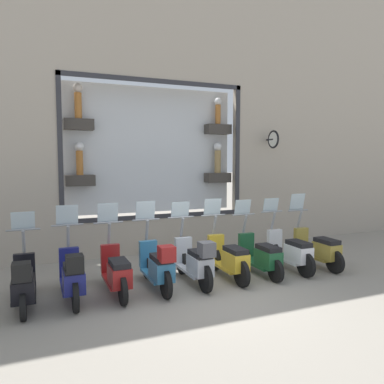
# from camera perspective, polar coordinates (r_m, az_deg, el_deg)

# --- Properties ---
(ground_plane) EXTENTS (120.00, 120.00, 0.00)m
(ground_plane) POSITION_cam_1_polar(r_m,az_deg,el_deg) (7.43, 2.92, -15.18)
(ground_plane) COLOR gray
(building_facade) EXTENTS (1.19, 36.00, 9.53)m
(building_facade) POSITION_cam_1_polar(r_m,az_deg,el_deg) (10.59, -5.77, 17.47)
(building_facade) COLOR #ADA08E
(building_facade) RESTS_ON ground_plane
(scooter_olive_0) EXTENTS (1.80, 0.61, 1.69)m
(scooter_olive_0) POSITION_cam_1_polar(r_m,az_deg,el_deg) (9.49, 18.68, -8.20)
(scooter_olive_0) COLOR black
(scooter_olive_0) RESTS_ON ground_plane
(scooter_white_1) EXTENTS (1.81, 0.61, 1.61)m
(scooter_white_1) POSITION_cam_1_polar(r_m,az_deg,el_deg) (8.99, 14.79, -8.80)
(scooter_white_1) COLOR black
(scooter_white_1) RESTS_ON ground_plane
(scooter_green_2) EXTENTS (1.80, 0.60, 1.60)m
(scooter_green_2) POSITION_cam_1_polar(r_m,az_deg,el_deg) (8.54, 10.47, -9.57)
(scooter_green_2) COLOR black
(scooter_green_2) RESTS_ON ground_plane
(scooter_yellow_3) EXTENTS (1.81, 0.60, 1.66)m
(scooter_yellow_3) POSITION_cam_1_polar(r_m,az_deg,el_deg) (8.15, 5.64, -10.08)
(scooter_yellow_3) COLOR black
(scooter_yellow_3) RESTS_ON ground_plane
(scooter_silver_4) EXTENTS (1.81, 0.61, 1.62)m
(scooter_silver_4) POSITION_cam_1_polar(r_m,az_deg,el_deg) (7.75, 0.54, -10.55)
(scooter_silver_4) COLOR black
(scooter_silver_4) RESTS_ON ground_plane
(scooter_teal_5) EXTENTS (1.81, 0.60, 1.67)m
(scooter_teal_5) POSITION_cam_1_polar(r_m,az_deg,el_deg) (7.48, -5.22, -11.15)
(scooter_teal_5) COLOR black
(scooter_teal_5) RESTS_ON ground_plane
(scooter_red_6) EXTENTS (1.80, 0.60, 1.67)m
(scooter_red_6) POSITION_cam_1_polar(r_m,az_deg,el_deg) (7.36, -11.44, -11.88)
(scooter_red_6) COLOR black
(scooter_red_6) RESTS_ON ground_plane
(scooter_navy_7) EXTENTS (1.80, 0.61, 1.66)m
(scooter_navy_7) POSITION_cam_1_polar(r_m,az_deg,el_deg) (7.19, -17.77, -12.07)
(scooter_navy_7) COLOR black
(scooter_navy_7) RESTS_ON ground_plane
(scooter_black_8) EXTENTS (1.79, 0.61, 1.57)m
(scooter_black_8) POSITION_cam_1_polar(r_m,az_deg,el_deg) (7.17, -24.29, -12.53)
(scooter_black_8) COLOR black
(scooter_black_8) RESTS_ON ground_plane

